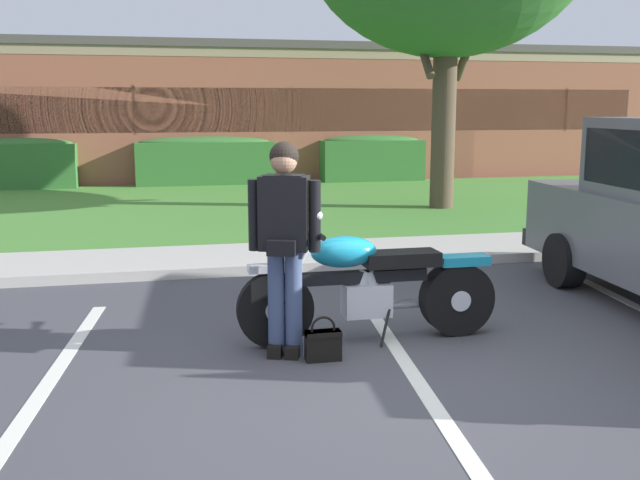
{
  "coord_description": "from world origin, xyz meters",
  "views": [
    {
      "loc": [
        -1.73,
        -5.0,
        1.97
      ],
      "look_at": [
        -0.38,
        1.0,
        0.85
      ],
      "focal_mm": 41.33,
      "sensor_mm": 36.0,
      "label": 1
    }
  ],
  "objects_px": {
    "hedge_left": "(22,163)",
    "hedge_center_left": "(205,160)",
    "handbag": "(323,343)",
    "brick_building": "(260,111)",
    "hedge_center_right": "(371,157)",
    "motorcycle": "(378,284)",
    "rider_person": "(284,233)"
  },
  "relations": [
    {
      "from": "hedge_center_left",
      "to": "hedge_center_right",
      "type": "relative_size",
      "value": 1.27
    },
    {
      "from": "motorcycle",
      "to": "hedge_center_left",
      "type": "xyz_separation_m",
      "value": [
        -0.56,
        12.76,
        0.16
      ]
    },
    {
      "from": "rider_person",
      "to": "hedge_center_left",
      "type": "xyz_separation_m",
      "value": [
        0.27,
        12.97,
        -0.34
      ]
    },
    {
      "from": "motorcycle",
      "to": "hedge_left",
      "type": "xyz_separation_m",
      "value": [
        -4.87,
        12.76,
        0.16
      ]
    },
    {
      "from": "motorcycle",
      "to": "hedge_center_right",
      "type": "height_order",
      "value": "motorcycle"
    },
    {
      "from": "motorcycle",
      "to": "hedge_left",
      "type": "height_order",
      "value": "motorcycle"
    },
    {
      "from": "handbag",
      "to": "hedge_center_left",
      "type": "distance_m",
      "value": 13.18
    },
    {
      "from": "handbag",
      "to": "hedge_center_right",
      "type": "relative_size",
      "value": 0.13
    },
    {
      "from": "brick_building",
      "to": "hedge_center_left",
      "type": "bearing_deg",
      "value": -110.63
    },
    {
      "from": "hedge_left",
      "to": "hedge_center_left",
      "type": "bearing_deg",
      "value": 0.0
    },
    {
      "from": "rider_person",
      "to": "brick_building",
      "type": "relative_size",
      "value": 0.07
    },
    {
      "from": "motorcycle",
      "to": "hedge_center_left",
      "type": "relative_size",
      "value": 0.66
    },
    {
      "from": "handbag",
      "to": "brick_building",
      "type": "bearing_deg",
      "value": 83.36
    },
    {
      "from": "motorcycle",
      "to": "rider_person",
      "type": "xyz_separation_m",
      "value": [
        -0.83,
        -0.21,
        0.5
      ]
    },
    {
      "from": "hedge_left",
      "to": "hedge_center_left",
      "type": "distance_m",
      "value": 4.3
    },
    {
      "from": "brick_building",
      "to": "motorcycle",
      "type": "bearing_deg",
      "value": -95.06
    },
    {
      "from": "hedge_left",
      "to": "hedge_center_right",
      "type": "relative_size",
      "value": 0.93
    },
    {
      "from": "hedge_center_left",
      "to": "brick_building",
      "type": "distance_m",
      "value": 6.38
    },
    {
      "from": "hedge_center_right",
      "to": "hedge_center_left",
      "type": "bearing_deg",
      "value": -180.0
    },
    {
      "from": "hedge_left",
      "to": "hedge_center_right",
      "type": "distance_m",
      "value": 8.61
    },
    {
      "from": "motorcycle",
      "to": "rider_person",
      "type": "height_order",
      "value": "rider_person"
    },
    {
      "from": "handbag",
      "to": "hedge_left",
      "type": "xyz_separation_m",
      "value": [
        -4.3,
        13.17,
        0.51
      ]
    },
    {
      "from": "handbag",
      "to": "motorcycle",
      "type": "bearing_deg",
      "value": 36.1
    },
    {
      "from": "hedge_center_right",
      "to": "rider_person",
      "type": "bearing_deg",
      "value": -109.44
    },
    {
      "from": "rider_person",
      "to": "hedge_left",
      "type": "relative_size",
      "value": 0.68
    },
    {
      "from": "motorcycle",
      "to": "brick_building",
      "type": "bearing_deg",
      "value": 84.94
    },
    {
      "from": "rider_person",
      "to": "hedge_center_left",
      "type": "relative_size",
      "value": 0.5
    },
    {
      "from": "hedge_center_left",
      "to": "handbag",
      "type": "bearing_deg",
      "value": -90.04
    },
    {
      "from": "hedge_center_right",
      "to": "brick_building",
      "type": "distance_m",
      "value": 6.34
    },
    {
      "from": "handbag",
      "to": "rider_person",
      "type": "bearing_deg",
      "value": 142.72
    },
    {
      "from": "motorcycle",
      "to": "handbag",
      "type": "distance_m",
      "value": 0.78
    },
    {
      "from": "hedge_left",
      "to": "rider_person",
      "type": "bearing_deg",
      "value": -72.73
    }
  ]
}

